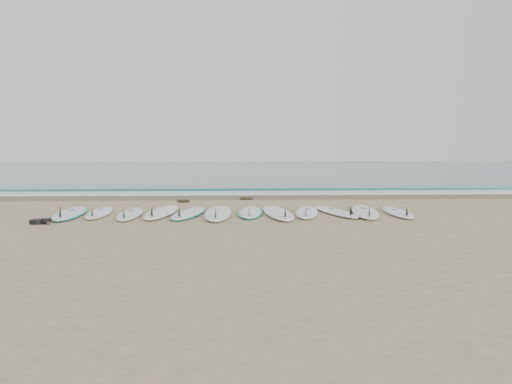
{
  "coord_description": "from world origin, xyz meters",
  "views": [
    {
      "loc": [
        -0.07,
        -11.22,
        1.41
      ],
      "look_at": [
        0.55,
        1.24,
        0.4
      ],
      "focal_mm": 35.0,
      "sensor_mm": 36.0,
      "label": 1
    }
  ],
  "objects_px": {
    "surfboard_0": "(70,213)",
    "leash_coil": "(40,221)",
    "surfboard_6": "(250,212)",
    "surfboard_11": "(398,212)"
  },
  "relations": [
    {
      "from": "leash_coil",
      "to": "surfboard_6",
      "type": "bearing_deg",
      "value": 18.37
    },
    {
      "from": "surfboard_0",
      "to": "leash_coil",
      "type": "height_order",
      "value": "surfboard_0"
    },
    {
      "from": "surfboard_0",
      "to": "leash_coil",
      "type": "bearing_deg",
      "value": -103.4
    },
    {
      "from": "surfboard_6",
      "to": "leash_coil",
      "type": "xyz_separation_m",
      "value": [
        -4.17,
        -1.39,
        0.0
      ]
    },
    {
      "from": "surfboard_0",
      "to": "leash_coil",
      "type": "xyz_separation_m",
      "value": [
        -0.15,
        -1.32,
        -0.0
      ]
    },
    {
      "from": "surfboard_6",
      "to": "surfboard_11",
      "type": "distance_m",
      "value": 3.34
    },
    {
      "from": "surfboard_0",
      "to": "leash_coil",
      "type": "relative_size",
      "value": 5.85
    },
    {
      "from": "surfboard_11",
      "to": "leash_coil",
      "type": "bearing_deg",
      "value": -166.31
    },
    {
      "from": "surfboard_0",
      "to": "surfboard_6",
      "type": "distance_m",
      "value": 4.02
    },
    {
      "from": "surfboard_6",
      "to": "surfboard_11",
      "type": "height_order",
      "value": "surfboard_6"
    }
  ]
}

